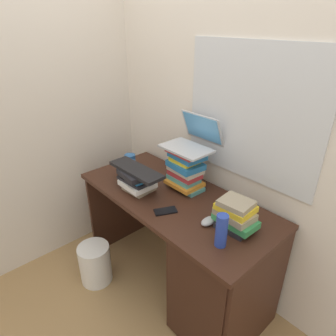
{
  "coord_description": "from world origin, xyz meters",
  "views": [
    {
      "loc": [
        1.19,
        -1.13,
        1.81
      ],
      "look_at": [
        -0.07,
        0.01,
        0.95
      ],
      "focal_mm": 31.46,
      "sensor_mm": 36.0,
      "label": 1
    }
  ],
  "objects_px": {
    "laptop": "(193,140)",
    "water_bottle": "(221,231)",
    "computer_mouse": "(208,221)",
    "keyboard": "(136,170)",
    "mug": "(130,161)",
    "wastebasket": "(95,263)",
    "desk": "(210,267)",
    "cell_phone": "(165,211)",
    "book_stack_side": "(235,215)",
    "book_stack_keyboard_riser": "(137,180)",
    "book_stack_tall": "(185,169)"
  },
  "relations": [
    {
      "from": "water_bottle",
      "to": "cell_phone",
      "type": "height_order",
      "value": "water_bottle"
    },
    {
      "from": "computer_mouse",
      "to": "mug",
      "type": "bearing_deg",
      "value": 173.73
    },
    {
      "from": "book_stack_tall",
      "to": "water_bottle",
      "type": "bearing_deg",
      "value": -27.44
    },
    {
      "from": "laptop",
      "to": "wastebasket",
      "type": "relative_size",
      "value": 1.03
    },
    {
      "from": "desk",
      "to": "laptop",
      "type": "distance_m",
      "value": 0.82
    },
    {
      "from": "book_stack_tall",
      "to": "computer_mouse",
      "type": "bearing_deg",
      "value": -26.6
    },
    {
      "from": "book_stack_tall",
      "to": "mug",
      "type": "relative_size",
      "value": 2.29
    },
    {
      "from": "desk",
      "to": "keyboard",
      "type": "height_order",
      "value": "keyboard"
    },
    {
      "from": "desk",
      "to": "book_stack_side",
      "type": "distance_m",
      "value": 0.45
    },
    {
      "from": "mug",
      "to": "cell_phone",
      "type": "distance_m",
      "value": 0.68
    },
    {
      "from": "mug",
      "to": "water_bottle",
      "type": "xyz_separation_m",
      "value": [
        1.05,
        -0.19,
        0.04
      ]
    },
    {
      "from": "keyboard",
      "to": "water_bottle",
      "type": "height_order",
      "value": "water_bottle"
    },
    {
      "from": "water_bottle",
      "to": "keyboard",
      "type": "bearing_deg",
      "value": 179.03
    },
    {
      "from": "computer_mouse",
      "to": "book_stack_side",
      "type": "bearing_deg",
      "value": 34.67
    },
    {
      "from": "laptop",
      "to": "computer_mouse",
      "type": "height_order",
      "value": "laptop"
    },
    {
      "from": "book_stack_keyboard_riser",
      "to": "wastebasket",
      "type": "height_order",
      "value": "book_stack_keyboard_riser"
    },
    {
      "from": "book_stack_side",
      "to": "laptop",
      "type": "distance_m",
      "value": 0.58
    },
    {
      "from": "mug",
      "to": "water_bottle",
      "type": "distance_m",
      "value": 1.07
    },
    {
      "from": "book_stack_side",
      "to": "book_stack_keyboard_riser",
      "type": "bearing_deg",
      "value": -167.39
    },
    {
      "from": "cell_phone",
      "to": "computer_mouse",
      "type": "bearing_deg",
      "value": 48.25
    },
    {
      "from": "water_bottle",
      "to": "wastebasket",
      "type": "distance_m",
      "value": 1.18
    },
    {
      "from": "desk",
      "to": "book_stack_tall",
      "type": "distance_m",
      "value": 0.65
    },
    {
      "from": "desk",
      "to": "mug",
      "type": "height_order",
      "value": "mug"
    },
    {
      "from": "desk",
      "to": "mug",
      "type": "bearing_deg",
      "value": 175.81
    },
    {
      "from": "desk",
      "to": "computer_mouse",
      "type": "xyz_separation_m",
      "value": [
        -0.01,
        -0.03,
        0.37
      ]
    },
    {
      "from": "desk",
      "to": "mug",
      "type": "relative_size",
      "value": 11.25
    },
    {
      "from": "book_stack_side",
      "to": "keyboard",
      "type": "height_order",
      "value": "book_stack_side"
    },
    {
      "from": "desk",
      "to": "water_bottle",
      "type": "distance_m",
      "value": 0.48
    },
    {
      "from": "desk",
      "to": "keyboard",
      "type": "distance_m",
      "value": 0.78
    },
    {
      "from": "book_stack_keyboard_riser",
      "to": "wastebasket",
      "type": "bearing_deg",
      "value": -120.43
    },
    {
      "from": "wastebasket",
      "to": "book_stack_side",
      "type": "bearing_deg",
      "value": 27.73
    },
    {
      "from": "book_stack_tall",
      "to": "water_bottle",
      "type": "height_order",
      "value": "book_stack_tall"
    },
    {
      "from": "book_stack_tall",
      "to": "keyboard",
      "type": "xyz_separation_m",
      "value": [
        -0.19,
        -0.27,
        0.01
      ]
    },
    {
      "from": "computer_mouse",
      "to": "water_bottle",
      "type": "bearing_deg",
      "value": -29.41
    },
    {
      "from": "keyboard",
      "to": "wastebasket",
      "type": "bearing_deg",
      "value": -122.29
    },
    {
      "from": "book_stack_tall",
      "to": "keyboard",
      "type": "height_order",
      "value": "book_stack_tall"
    },
    {
      "from": "computer_mouse",
      "to": "mug",
      "type": "relative_size",
      "value": 0.84
    },
    {
      "from": "computer_mouse",
      "to": "keyboard",
      "type": "bearing_deg",
      "value": -172.46
    },
    {
      "from": "mug",
      "to": "wastebasket",
      "type": "distance_m",
      "value": 0.83
    },
    {
      "from": "desk",
      "to": "book_stack_keyboard_riser",
      "type": "xyz_separation_m",
      "value": [
        -0.59,
        -0.11,
        0.42
      ]
    },
    {
      "from": "laptop",
      "to": "wastebasket",
      "type": "height_order",
      "value": "laptop"
    },
    {
      "from": "desk",
      "to": "computer_mouse",
      "type": "distance_m",
      "value": 0.37
    },
    {
      "from": "book_stack_side",
      "to": "computer_mouse",
      "type": "relative_size",
      "value": 2.28
    },
    {
      "from": "desk",
      "to": "book_stack_tall",
      "type": "xyz_separation_m",
      "value": [
        -0.39,
        0.16,
        0.49
      ]
    },
    {
      "from": "book_stack_keyboard_riser",
      "to": "book_stack_side",
      "type": "xyz_separation_m",
      "value": [
        0.69,
        0.15,
        0.01
      ]
    },
    {
      "from": "book_stack_keyboard_riser",
      "to": "computer_mouse",
      "type": "xyz_separation_m",
      "value": [
        0.57,
        0.07,
        -0.05
      ]
    },
    {
      "from": "laptop",
      "to": "water_bottle",
      "type": "distance_m",
      "value": 0.68
    },
    {
      "from": "desk",
      "to": "wastebasket",
      "type": "height_order",
      "value": "desk"
    },
    {
      "from": "book_stack_side",
      "to": "laptop",
      "type": "xyz_separation_m",
      "value": [
        -0.5,
        0.17,
        0.25
      ]
    },
    {
      "from": "computer_mouse",
      "to": "mug",
      "type": "height_order",
      "value": "mug"
    }
  ]
}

